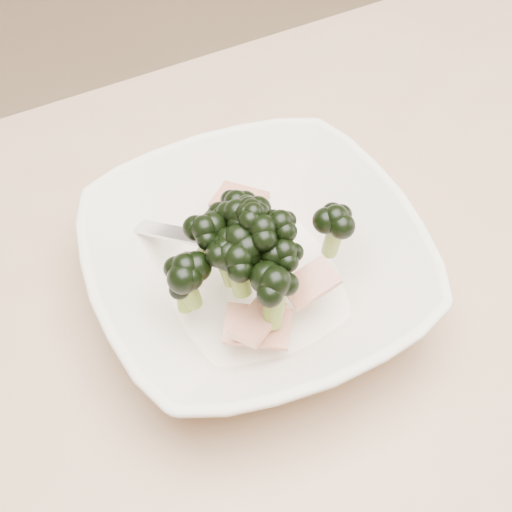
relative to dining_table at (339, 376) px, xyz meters
name	(u,v)px	position (x,y,z in m)	size (l,w,h in m)	color
dining_table	(339,376)	(0.00, 0.00, 0.00)	(1.20, 0.80, 0.75)	tan
broccoli_dish	(255,264)	(-0.06, 0.07, 0.14)	(0.30, 0.30, 0.12)	beige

